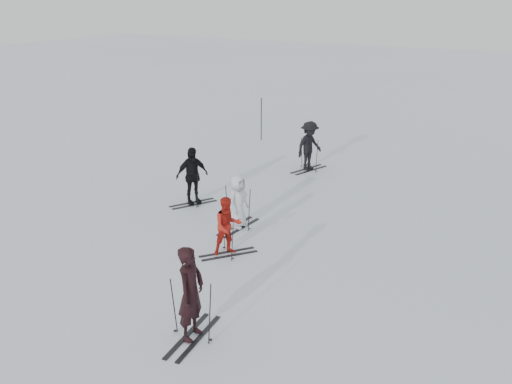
# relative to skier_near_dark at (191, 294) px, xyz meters

# --- Properties ---
(ground) EXTENTS (120.00, 120.00, 0.00)m
(ground) POSITION_rel_skier_near_dark_xyz_m (-1.99, 4.86, -0.99)
(ground) COLOR silver
(ground) RESTS_ON ground
(skier_near_dark) EXTENTS (0.57, 0.78, 1.98)m
(skier_near_dark) POSITION_rel_skier_near_dark_xyz_m (0.00, 0.00, 0.00)
(skier_near_dark) COLOR black
(skier_near_dark) RESTS_ON ground
(skier_red) EXTENTS (0.94, 0.97, 1.58)m
(skier_red) POSITION_rel_skier_near_dark_xyz_m (-1.52, 3.61, -0.20)
(skier_red) COLOR #AD1C13
(skier_red) RESTS_ON ground
(skier_grey) EXTENTS (0.55, 0.81, 1.60)m
(skier_grey) POSITION_rel_skier_near_dark_xyz_m (-2.28, 5.31, -0.19)
(skier_grey) COLOR silver
(skier_grey) RESTS_ON ground
(skier_uphill_left) EXTENTS (0.94, 1.20, 1.90)m
(skier_uphill_left) POSITION_rel_skier_near_dark_xyz_m (-4.62, 6.22, -0.04)
(skier_uphill_left) COLOR black
(skier_uphill_left) RESTS_ON ground
(skier_uphill_far) EXTENTS (1.03, 1.38, 1.91)m
(skier_uphill_far) POSITION_rel_skier_near_dark_xyz_m (-3.00, 11.62, -0.03)
(skier_uphill_far) COLOR black
(skier_uphill_far) RESTS_ON ground
(skis_near_dark) EXTENTS (1.93, 1.21, 1.33)m
(skis_near_dark) POSITION_rel_skier_near_dark_xyz_m (0.00, 0.00, -0.33)
(skis_near_dark) COLOR black
(skis_near_dark) RESTS_ON ground
(skis_red) EXTENTS (1.79, 1.65, 1.17)m
(skis_red) POSITION_rel_skier_near_dark_xyz_m (-1.52, 3.61, -0.40)
(skis_red) COLOR black
(skis_red) RESTS_ON ground
(skis_grey) EXTENTS (1.83, 1.03, 1.30)m
(skis_grey) POSITION_rel_skier_near_dark_xyz_m (-2.28, 5.31, -0.34)
(skis_grey) COLOR black
(skis_grey) RESTS_ON ground
(skis_uphill_left) EXTENTS (1.86, 1.54, 1.20)m
(skis_uphill_left) POSITION_rel_skier_near_dark_xyz_m (-4.62, 6.22, -0.39)
(skis_uphill_left) COLOR black
(skis_uphill_left) RESTS_ON ground
(skis_uphill_far) EXTENTS (1.99, 1.42, 1.30)m
(skis_uphill_far) POSITION_rel_skier_near_dark_xyz_m (-3.00, 11.62, -0.34)
(skis_uphill_far) COLOR black
(skis_uphill_far) RESTS_ON ground
(piste_marker) EXTENTS (0.05, 0.05, 1.97)m
(piste_marker) POSITION_rel_skier_near_dark_xyz_m (-7.07, 14.89, -0.00)
(piste_marker) COLOR black
(piste_marker) RESTS_ON ground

